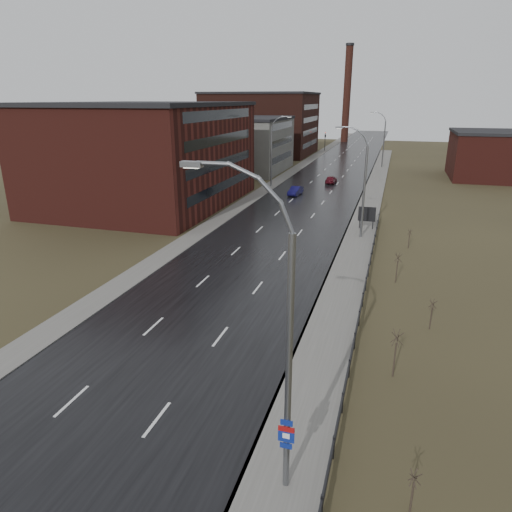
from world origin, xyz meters
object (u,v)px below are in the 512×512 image
Objects in this scene: car_far at (331,180)px; car_near at (295,191)px; billboard at (367,215)px; streetlight_main at (280,345)px.

car_near is at bearing 74.82° from car_far.
billboard reaches higher than car_far.
streetlight_main is 55.46m from car_near.
car_near is 12.30m from car_far.
billboard is at bearing 89.04° from streetlight_main.
car_far is at bearing 78.23° from car_near.
billboard reaches higher than car_near.
car_far reaches higher than car_near.
streetlight_main is at bearing -72.57° from car_near.
billboard is 29.58m from car_far.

